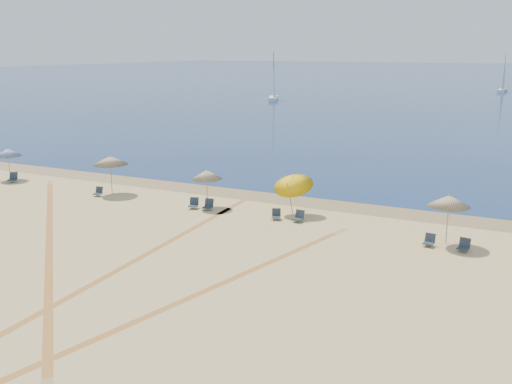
{
  "coord_description": "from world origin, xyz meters",
  "views": [
    {
      "loc": [
        14.66,
        -9.99,
        9.42
      ],
      "look_at": [
        0.0,
        20.0,
        1.3
      ],
      "focal_mm": 41.35,
      "sensor_mm": 36.0,
      "label": 1
    }
  ],
  "objects_px": {
    "umbrella_3": "(293,182)",
    "chair_6": "(299,217)",
    "sailboat_0": "(274,86)",
    "umbrella_4": "(449,201)",
    "sailboat_1": "(503,80)",
    "chair_8": "(464,246)",
    "chair_4": "(208,205)",
    "chair_3": "(194,204)",
    "umbrella_1": "(110,160)",
    "chair_1": "(13,178)",
    "umbrella_0": "(8,152)",
    "chair_5": "(276,215)",
    "chair_7": "(429,241)",
    "umbrella_2": "(207,175)",
    "chair_2": "(98,192)"
  },
  "relations": [
    {
      "from": "umbrella_3",
      "to": "sailboat_0",
      "type": "distance_m",
      "value": 78.79
    },
    {
      "from": "chair_8",
      "to": "chair_1",
      "type": "bearing_deg",
      "value": -175.26
    },
    {
      "from": "umbrella_4",
      "to": "sailboat_1",
      "type": "xyz_separation_m",
      "value": [
        -5.28,
        115.54,
        0.34
      ]
    },
    {
      "from": "chair_3",
      "to": "chair_8",
      "type": "relative_size",
      "value": 1.13
    },
    {
      "from": "chair_5",
      "to": "chair_6",
      "type": "relative_size",
      "value": 1.06
    },
    {
      "from": "umbrella_3",
      "to": "chair_2",
      "type": "distance_m",
      "value": 13.39
    },
    {
      "from": "umbrella_1",
      "to": "chair_1",
      "type": "distance_m",
      "value": 8.96
    },
    {
      "from": "umbrella_4",
      "to": "chair_4",
      "type": "xyz_separation_m",
      "value": [
        -13.87,
        0.38,
        -1.93
      ]
    },
    {
      "from": "sailboat_1",
      "to": "chair_7",
      "type": "bearing_deg",
      "value": -83.08
    },
    {
      "from": "umbrella_2",
      "to": "sailboat_0",
      "type": "height_order",
      "value": "sailboat_0"
    },
    {
      "from": "umbrella_0",
      "to": "chair_7",
      "type": "relative_size",
      "value": 3.71
    },
    {
      "from": "umbrella_4",
      "to": "chair_3",
      "type": "bearing_deg",
      "value": 178.92
    },
    {
      "from": "umbrella_4",
      "to": "chair_5",
      "type": "distance_m",
      "value": 9.57
    },
    {
      "from": "chair_4",
      "to": "sailboat_0",
      "type": "height_order",
      "value": "sailboat_0"
    },
    {
      "from": "umbrella_4",
      "to": "chair_3",
      "type": "distance_m",
      "value": 14.96
    },
    {
      "from": "chair_8",
      "to": "sailboat_1",
      "type": "xyz_separation_m",
      "value": [
        -6.22,
        116.25,
        2.28
      ]
    },
    {
      "from": "umbrella_1",
      "to": "chair_3",
      "type": "relative_size",
      "value": 3.41
    },
    {
      "from": "chair_5",
      "to": "umbrella_0",
      "type": "bearing_deg",
      "value": 155.04
    },
    {
      "from": "sailboat_1",
      "to": "chair_1",
      "type": "bearing_deg",
      "value": -97.73
    },
    {
      "from": "chair_1",
      "to": "chair_4",
      "type": "xyz_separation_m",
      "value": [
        16.65,
        -0.32,
        -0.02
      ]
    },
    {
      "from": "umbrella_1",
      "to": "sailboat_0",
      "type": "distance_m",
      "value": 74.8
    },
    {
      "from": "umbrella_0",
      "to": "chair_8",
      "type": "distance_m",
      "value": 32.46
    },
    {
      "from": "chair_1",
      "to": "chair_3",
      "type": "xyz_separation_m",
      "value": [
        15.69,
        -0.42,
        -0.03
      ]
    },
    {
      "from": "chair_6",
      "to": "chair_8",
      "type": "xyz_separation_m",
      "value": [
        8.97,
        -1.15,
        -0.01
      ]
    },
    {
      "from": "umbrella_1",
      "to": "chair_7",
      "type": "distance_m",
      "value": 21.26
    },
    {
      "from": "chair_4",
      "to": "chair_1",
      "type": "bearing_deg",
      "value": 171.2
    },
    {
      "from": "umbrella_4",
      "to": "sailboat_1",
      "type": "distance_m",
      "value": 115.66
    },
    {
      "from": "chair_1",
      "to": "chair_5",
      "type": "height_order",
      "value": "chair_1"
    },
    {
      "from": "umbrella_3",
      "to": "chair_6",
      "type": "distance_m",
      "value": 2.27
    },
    {
      "from": "chair_3",
      "to": "chair_2",
      "type": "bearing_deg",
      "value": 162.66
    },
    {
      "from": "chair_8",
      "to": "sailboat_1",
      "type": "bearing_deg",
      "value": 100.37
    },
    {
      "from": "chair_1",
      "to": "chair_6",
      "type": "bearing_deg",
      "value": -24.82
    },
    {
      "from": "umbrella_2",
      "to": "umbrella_4",
      "type": "height_order",
      "value": "umbrella_4"
    },
    {
      "from": "umbrella_4",
      "to": "chair_5",
      "type": "xyz_separation_m",
      "value": [
        -9.36,
        0.31,
        -1.95
      ]
    },
    {
      "from": "umbrella_3",
      "to": "chair_7",
      "type": "xyz_separation_m",
      "value": [
        8.25,
        -2.34,
        -1.67
      ]
    },
    {
      "from": "umbrella_0",
      "to": "umbrella_4",
      "type": "height_order",
      "value": "umbrella_4"
    },
    {
      "from": "umbrella_0",
      "to": "chair_3",
      "type": "xyz_separation_m",
      "value": [
        16.58,
        -0.97,
        -1.75
      ]
    },
    {
      "from": "umbrella_0",
      "to": "chair_2",
      "type": "bearing_deg",
      "value": -6.68
    },
    {
      "from": "umbrella_3",
      "to": "chair_4",
      "type": "bearing_deg",
      "value": -165.06
    },
    {
      "from": "umbrella_1",
      "to": "chair_8",
      "type": "bearing_deg",
      "value": -4.61
    },
    {
      "from": "umbrella_3",
      "to": "chair_5",
      "type": "bearing_deg",
      "value": -106.56
    },
    {
      "from": "chair_5",
      "to": "sailboat_1",
      "type": "distance_m",
      "value": 115.33
    },
    {
      "from": "sailboat_0",
      "to": "sailboat_1",
      "type": "height_order",
      "value": "sailboat_0"
    },
    {
      "from": "chair_3",
      "to": "sailboat_1",
      "type": "xyz_separation_m",
      "value": [
        9.56,
        115.26,
        2.27
      ]
    },
    {
      "from": "umbrella_3",
      "to": "chair_8",
      "type": "relative_size",
      "value": 3.99
    },
    {
      "from": "chair_6",
      "to": "sailboat_0",
      "type": "bearing_deg",
      "value": 122.36
    },
    {
      "from": "chair_1",
      "to": "sailboat_0",
      "type": "height_order",
      "value": "sailboat_0"
    },
    {
      "from": "chair_6",
      "to": "sailboat_0",
      "type": "distance_m",
      "value": 80.36
    },
    {
      "from": "chair_3",
      "to": "sailboat_0",
      "type": "relative_size",
      "value": 0.09
    },
    {
      "from": "chair_5",
      "to": "chair_6",
      "type": "bearing_deg",
      "value": -16.99
    }
  ]
}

